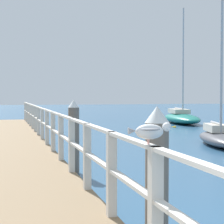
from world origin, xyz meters
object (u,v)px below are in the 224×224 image
at_px(boat_4, 219,137).
at_px(boat_0, 181,117).
at_px(dock_piling_far, 74,136).
at_px(seagull_foreground, 150,131).
at_px(dock_piling_near, 157,184).

bearing_deg(boat_4, boat_0, -93.46).
xyz_separation_m(dock_piling_far, seagull_foreground, (-0.37, -6.70, 0.72)).
xyz_separation_m(seagull_foreground, boat_4, (6.87, 10.91, -1.32)).
height_order(dock_piling_far, seagull_foreground, dock_piling_far).
distance_m(seagull_foreground, boat_4, 12.96).
relative_size(dock_piling_near, seagull_foreground, 3.96).
bearing_deg(seagull_foreground, dock_piling_near, 161.92).
distance_m(dock_piling_far, boat_4, 7.77).
height_order(dock_piling_far, boat_4, boat_4).
bearing_deg(boat_0, seagull_foreground, 74.01).
bearing_deg(dock_piling_near, boat_4, 57.31).
distance_m(dock_piling_far, seagull_foreground, 6.75).
xyz_separation_m(boat_0, boat_4, (-3.81, -12.00, -0.06)).
height_order(dock_piling_far, boat_0, boat_0).
height_order(dock_piling_near, boat_0, boat_0).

